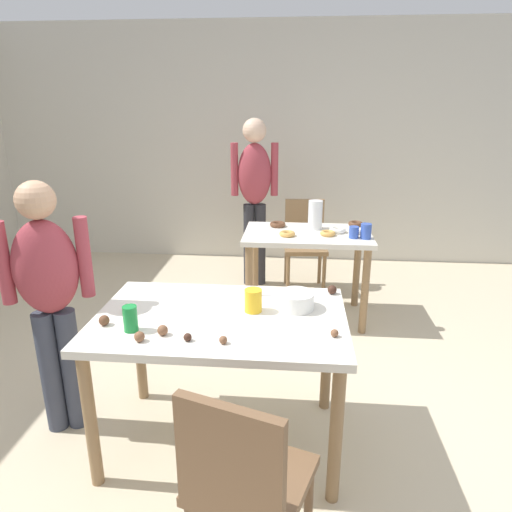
{
  "coord_description": "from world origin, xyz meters",
  "views": [
    {
      "loc": [
        0.28,
        -2.1,
        1.75
      ],
      "look_at": [
        0.05,
        0.46,
        0.9
      ],
      "focal_mm": 32.33,
      "sensor_mm": 36.0,
      "label": 1
    }
  ],
  "objects_px": {
    "dining_table_near": "(221,333)",
    "person_adult_far": "(255,187)",
    "mixing_bowl": "(296,300)",
    "person_girl_near": "(49,291)",
    "chair_near_table": "(243,480)",
    "pitcher_far": "(315,215)",
    "chair_far_table": "(305,239)",
    "soda_can": "(130,319)",
    "dining_table_far": "(307,247)"
  },
  "relations": [
    {
      "from": "dining_table_near",
      "to": "person_adult_far",
      "type": "xyz_separation_m",
      "value": [
        -0.05,
        2.33,
        0.33
      ]
    },
    {
      "from": "mixing_bowl",
      "to": "dining_table_near",
      "type": "bearing_deg",
      "value": -162.06
    },
    {
      "from": "dining_table_near",
      "to": "person_girl_near",
      "type": "height_order",
      "value": "person_girl_near"
    },
    {
      "from": "person_girl_near",
      "to": "dining_table_near",
      "type": "bearing_deg",
      "value": -2.99
    },
    {
      "from": "chair_near_table",
      "to": "mixing_bowl",
      "type": "xyz_separation_m",
      "value": [
        0.17,
        0.9,
        0.3
      ]
    },
    {
      "from": "dining_table_near",
      "to": "mixing_bowl",
      "type": "relative_size",
      "value": 6.67
    },
    {
      "from": "pitcher_far",
      "to": "mixing_bowl",
      "type": "bearing_deg",
      "value": -95.24
    },
    {
      "from": "chair_far_table",
      "to": "pitcher_far",
      "type": "xyz_separation_m",
      "value": [
        0.07,
        -0.56,
        0.37
      ]
    },
    {
      "from": "pitcher_far",
      "to": "person_girl_near",
      "type": "bearing_deg",
      "value": -130.23
    },
    {
      "from": "chair_far_table",
      "to": "soda_can",
      "type": "xyz_separation_m",
      "value": [
        -0.84,
        -2.48,
        0.31
      ]
    },
    {
      "from": "dining_table_far",
      "to": "person_adult_far",
      "type": "relative_size",
      "value": 0.63
    },
    {
      "from": "person_adult_far",
      "to": "soda_can",
      "type": "xyz_separation_m",
      "value": [
        -0.34,
        -2.53,
        -0.18
      ]
    },
    {
      "from": "chair_far_table",
      "to": "person_girl_near",
      "type": "xyz_separation_m",
      "value": [
        -1.35,
        -2.24,
        0.33
      ]
    },
    {
      "from": "dining_table_near",
      "to": "chair_near_table",
      "type": "distance_m",
      "value": 0.82
    },
    {
      "from": "soda_can",
      "to": "chair_far_table",
      "type": "bearing_deg",
      "value": 71.4
    },
    {
      "from": "pitcher_far",
      "to": "chair_near_table",
      "type": "bearing_deg",
      "value": -97.22
    },
    {
      "from": "pitcher_far",
      "to": "dining_table_far",
      "type": "bearing_deg",
      "value": -116.95
    },
    {
      "from": "soda_can",
      "to": "chair_near_table",
      "type": "bearing_deg",
      "value": -44.85
    },
    {
      "from": "chair_near_table",
      "to": "person_adult_far",
      "type": "height_order",
      "value": "person_adult_far"
    },
    {
      "from": "dining_table_far",
      "to": "pitcher_far",
      "type": "distance_m",
      "value": 0.28
    },
    {
      "from": "chair_near_table",
      "to": "chair_far_table",
      "type": "bearing_deg",
      "value": 85.37
    },
    {
      "from": "dining_table_far",
      "to": "soda_can",
      "type": "bearing_deg",
      "value": -115.1
    },
    {
      "from": "dining_table_near",
      "to": "soda_can",
      "type": "height_order",
      "value": "soda_can"
    },
    {
      "from": "dining_table_far",
      "to": "soda_can",
      "type": "distance_m",
      "value": 2.0
    },
    {
      "from": "chair_far_table",
      "to": "mixing_bowl",
      "type": "bearing_deg",
      "value": -92.06
    },
    {
      "from": "person_girl_near",
      "to": "person_adult_far",
      "type": "xyz_separation_m",
      "value": [
        0.86,
        2.29,
        0.16
      ]
    },
    {
      "from": "chair_near_table",
      "to": "soda_can",
      "type": "xyz_separation_m",
      "value": [
        -0.59,
        0.58,
        0.31
      ]
    },
    {
      "from": "chair_near_table",
      "to": "pitcher_far",
      "type": "bearing_deg",
      "value": 82.78
    },
    {
      "from": "dining_table_near",
      "to": "mixing_bowl",
      "type": "distance_m",
      "value": 0.42
    },
    {
      "from": "chair_near_table",
      "to": "soda_can",
      "type": "relative_size",
      "value": 7.13
    },
    {
      "from": "person_girl_near",
      "to": "mixing_bowl",
      "type": "bearing_deg",
      "value": 3.29
    },
    {
      "from": "dining_table_near",
      "to": "person_adult_far",
      "type": "height_order",
      "value": "person_adult_far"
    },
    {
      "from": "pitcher_far",
      "to": "dining_table_near",
      "type": "bearing_deg",
      "value": -106.73
    },
    {
      "from": "person_girl_near",
      "to": "pitcher_far",
      "type": "bearing_deg",
      "value": 49.77
    },
    {
      "from": "chair_near_table",
      "to": "person_girl_near",
      "type": "distance_m",
      "value": 1.42
    },
    {
      "from": "dining_table_near",
      "to": "pitcher_far",
      "type": "height_order",
      "value": "pitcher_far"
    },
    {
      "from": "dining_table_far",
      "to": "chair_near_table",
      "type": "relative_size",
      "value": 1.19
    },
    {
      "from": "dining_table_near",
      "to": "chair_far_table",
      "type": "bearing_deg",
      "value": 78.88
    },
    {
      "from": "mixing_bowl",
      "to": "pitcher_far",
      "type": "relative_size",
      "value": 0.78
    },
    {
      "from": "dining_table_near",
      "to": "soda_can",
      "type": "distance_m",
      "value": 0.46
    },
    {
      "from": "person_girl_near",
      "to": "soda_can",
      "type": "distance_m",
      "value": 0.57
    },
    {
      "from": "dining_table_near",
      "to": "dining_table_far",
      "type": "bearing_deg",
      "value": 74.1
    },
    {
      "from": "chair_near_table",
      "to": "mixing_bowl",
      "type": "relative_size",
      "value": 4.66
    },
    {
      "from": "soda_can",
      "to": "dining_table_far",
      "type": "bearing_deg",
      "value": 64.9
    },
    {
      "from": "dining_table_near",
      "to": "pitcher_far",
      "type": "xyz_separation_m",
      "value": [
        0.52,
        1.73,
        0.22
      ]
    },
    {
      "from": "dining_table_far",
      "to": "chair_near_table",
      "type": "bearing_deg",
      "value": -96.12
    },
    {
      "from": "mixing_bowl",
      "to": "chair_far_table",
      "type": "bearing_deg",
      "value": 87.94
    },
    {
      "from": "soda_can",
      "to": "pitcher_far",
      "type": "height_order",
      "value": "pitcher_far"
    },
    {
      "from": "chair_far_table",
      "to": "pitcher_far",
      "type": "distance_m",
      "value": 0.68
    },
    {
      "from": "dining_table_far",
      "to": "person_adult_far",
      "type": "xyz_separation_m",
      "value": [
        -0.5,
        0.73,
        0.36
      ]
    }
  ]
}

